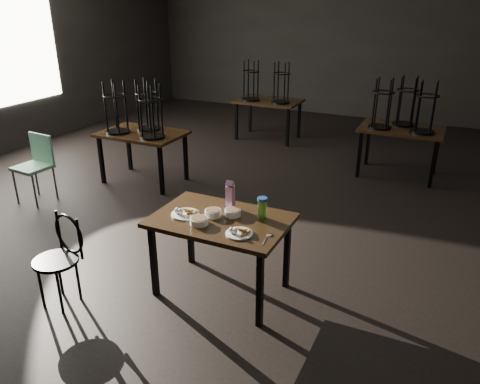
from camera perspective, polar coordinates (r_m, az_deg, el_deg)
The scene contains 15 objects.
room at distance 5.18m, azimuth 0.74°, elevation 20.25°, with size 12.00×12.04×3.22m.
main_table at distance 4.16m, azimuth -2.36°, elevation -4.20°, with size 1.20×0.80×0.75m.
plate_left at distance 4.20m, azimuth -6.74°, elevation -2.53°, with size 0.25×0.25×0.08m.
plate_right at distance 3.84m, azimuth -0.15°, elevation -4.92°, with size 0.23×0.23×0.07m.
bowl_near at distance 4.16m, azimuth -3.31°, elevation -2.54°, with size 0.15×0.15×0.06m.
bowl_far at distance 4.16m, azimuth -0.89°, elevation -2.48°, with size 0.15×0.15×0.06m.
bowl_big at distance 4.03m, azimuth -5.00°, elevation -3.51°, with size 0.16×0.16×0.06m.
juice_carton at distance 4.25m, azimuth -1.20°, elevation -0.47°, with size 0.07×0.07×0.28m.
water_bottle at distance 4.09m, azimuth 2.72°, elevation -1.94°, with size 0.12×0.12×0.20m.
spoon at distance 3.83m, azimuth 3.54°, elevation -5.34°, with size 0.05×0.21×0.01m.
bentwood_chair at distance 4.40m, azimuth -20.94°, elevation -6.94°, with size 0.41×0.40×0.82m.
school_chair at distance 6.75m, azimuth -23.60°, elevation 3.41°, with size 0.45×0.45×0.89m.
bg_table_left at distance 6.89m, azimuth -11.97°, elevation 7.32°, with size 1.20×0.80×1.48m.
bg_table_right at distance 7.39m, azimuth 19.14°, elevation 7.58°, with size 1.20×0.80×1.48m.
bg_table_far at distance 8.96m, azimuth 3.40°, elevation 11.10°, with size 1.20×0.80×1.48m.
Camera 1 is at (2.10, -4.70, 2.56)m, focal length 35.00 mm.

